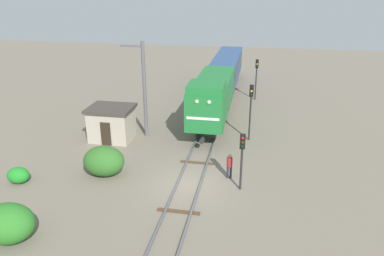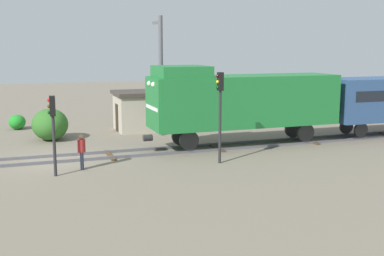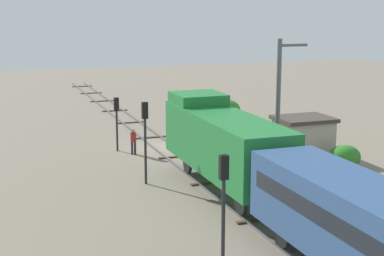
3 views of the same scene
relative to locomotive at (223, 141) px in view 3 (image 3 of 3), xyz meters
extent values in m
plane|color=#756B5B|center=(0.00, -10.79, -2.77)|extent=(110.56, 110.56, 0.00)
cube|color=#595960|center=(-0.72, -10.79, -2.69)|extent=(0.10, 73.70, 0.16)
cube|color=#595960|center=(0.72, -10.79, -2.69)|extent=(0.10, 73.70, 0.16)
cube|color=#4C3823|center=(0.00, -44.57, -2.73)|extent=(2.40, 0.24, 0.09)
cube|color=#4C3823|center=(0.00, -38.43, -2.73)|extent=(2.40, 0.24, 0.09)
cube|color=#4C3823|center=(0.00, -32.28, -2.73)|extent=(2.40, 0.24, 0.09)
cube|color=#4C3823|center=(0.00, -26.14, -2.73)|extent=(2.40, 0.24, 0.09)
cube|color=#4C3823|center=(0.00, -20.00, -2.73)|extent=(2.40, 0.24, 0.09)
cube|color=#4C3823|center=(0.00, -13.86, -2.73)|extent=(2.40, 0.24, 0.09)
cube|color=#4C3823|center=(0.00, -7.72, -2.73)|extent=(2.40, 0.24, 0.09)
cube|color=#4C3823|center=(0.00, -1.58, -2.73)|extent=(2.40, 0.24, 0.09)
cube|color=#4C3823|center=(0.00, 4.57, -2.73)|extent=(2.40, 0.24, 0.09)
cube|color=#1E7233|center=(0.00, 0.24, -0.06)|extent=(2.90, 11.00, 2.90)
cube|color=#1E7233|center=(0.00, -3.66, 1.69)|extent=(2.75, 2.80, 0.60)
cube|color=#1E7233|center=(0.00, -5.31, -0.06)|extent=(2.84, 0.10, 2.84)
cube|color=white|center=(0.00, -5.35, -0.26)|extent=(2.46, 0.06, 0.20)
sphere|color=white|center=(-0.45, -5.36, 1.04)|extent=(0.28, 0.28, 0.28)
sphere|color=white|center=(0.45, -5.36, 1.04)|extent=(0.28, 0.28, 0.28)
cylinder|color=#262628|center=(0.00, -5.61, -1.91)|extent=(0.36, 0.50, 0.36)
cylinder|color=#262628|center=(-0.72, -3.46, -2.06)|extent=(0.18, 1.10, 1.10)
cylinder|color=#262628|center=(0.72, -3.46, -2.06)|extent=(0.18, 1.10, 1.10)
cylinder|color=#262628|center=(-0.72, 3.94, -2.06)|extent=(0.18, 1.10, 1.10)
cylinder|color=#262628|center=(0.72, 3.94, -2.06)|extent=(0.18, 1.10, 1.10)
cylinder|color=#262628|center=(-0.72, 7.94, -2.13)|extent=(0.16, 0.96, 0.96)
cylinder|color=#262628|center=(0.72, 7.94, -2.13)|extent=(0.16, 0.96, 0.96)
cylinder|color=#262628|center=(3.20, -10.73, -0.95)|extent=(0.14, 0.14, 3.65)
cube|color=black|center=(3.20, -10.73, 0.43)|extent=(0.32, 0.24, 0.90)
sphere|color=red|center=(3.20, -10.87, 0.70)|extent=(0.16, 0.16, 0.16)
sphere|color=#3C3306|center=(3.20, -10.87, 0.42)|extent=(0.16, 0.16, 0.16)
sphere|color=black|center=(3.20, -10.87, 0.14)|extent=(0.16, 0.16, 0.16)
cylinder|color=#262628|center=(3.40, -2.76, -0.49)|extent=(0.14, 0.14, 4.56)
cube|color=black|center=(3.40, -2.76, 1.34)|extent=(0.32, 0.24, 0.90)
sphere|color=#390606|center=(3.40, -2.90, 1.61)|extent=(0.16, 0.16, 0.16)
sphere|color=yellow|center=(3.40, -2.90, 1.33)|extent=(0.16, 0.16, 0.16)
sphere|color=black|center=(3.40, -2.90, 1.05)|extent=(0.16, 0.16, 0.16)
cylinder|color=#262628|center=(3.60, 8.67, -0.58)|extent=(0.14, 0.14, 4.38)
cube|color=black|center=(3.60, 8.67, 1.16)|extent=(0.32, 0.24, 0.90)
sphere|color=#390606|center=(3.60, 8.53, 1.43)|extent=(0.16, 0.16, 0.16)
sphere|color=yellow|center=(3.60, 8.53, 1.15)|extent=(0.16, 0.16, 0.16)
sphere|color=black|center=(3.60, 8.53, 0.87)|extent=(0.16, 0.16, 0.16)
cylinder|color=#262B38|center=(2.30, -9.46, -2.35)|extent=(0.15, 0.15, 0.85)
cylinder|color=#262B38|center=(2.50, -9.46, -2.35)|extent=(0.15, 0.15, 0.85)
cylinder|color=maroon|center=(2.40, -9.46, -1.61)|extent=(0.38, 0.38, 0.62)
sphere|color=tan|center=(2.40, -9.46, -1.19)|extent=(0.23, 0.23, 0.23)
cylinder|color=#595960|center=(-5.00, -3.42, 1.11)|extent=(0.28, 0.28, 7.76)
cube|color=#595960|center=(-5.90, -3.42, 4.59)|extent=(1.80, 0.16, 0.16)
cube|color=#B2A893|center=(-7.50, -4.59, -1.52)|extent=(3.20, 2.60, 2.50)
cube|color=#3F3833|center=(-7.50, -4.59, -0.15)|extent=(3.50, 2.90, 0.24)
cube|color=#2D2319|center=(-7.50, -5.91, -1.82)|extent=(0.80, 0.06, 1.90)
ellipsoid|color=#2E7826|center=(-8.60, -1.60, -2.03)|extent=(2.03, 1.66, 1.48)
ellipsoid|color=#2C7626|center=(-7.66, -17.71, -1.80)|extent=(2.68, 2.19, 1.95)
ellipsoid|color=#208826|center=(-10.69, -12.45, -2.26)|extent=(1.42, 1.16, 1.03)
ellipsoid|color=#306826|center=(-5.74, -10.45, -1.78)|extent=(2.72, 2.23, 1.98)
camera|label=1|loc=(3.91, -31.08, 9.09)|focal=35.00mm
camera|label=2|loc=(25.22, -11.90, 3.03)|focal=45.00mm
camera|label=3|loc=(11.55, 27.39, 6.77)|focal=55.00mm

